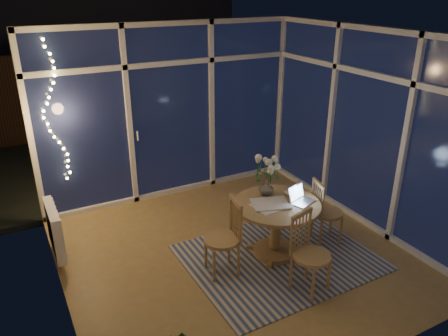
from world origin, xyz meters
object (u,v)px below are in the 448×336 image
Objects in this scene: chair_left at (222,238)px; chair_front at (312,254)px; chair_right at (328,211)px; flower_vase at (266,187)px; laptop at (304,194)px; dining_table at (276,229)px.

chair_front is at bearing 51.35° from chair_left.
chair_front reaches higher than chair_right.
chair_right is (1.49, -0.03, -0.03)m from chair_left.
chair_front is (0.69, -0.72, -0.01)m from chair_left.
chair_right is at bearing -22.42° from flower_vase.
chair_front reaches higher than laptop.
laptop is (1.03, -0.10, 0.34)m from chair_left.
chair_front is 0.79m from laptop.
chair_front is at bearing -93.63° from flower_vase.
chair_right is 3.06× the size of laptop.
dining_table is at bearing 99.57° from chair_left.
dining_table is 1.19× the size of chair_right.
dining_table is 4.89× the size of flower_vase.
chair_front is (-0.80, -0.69, 0.02)m from chair_right.
chair_right is 0.60m from laptop.
laptop is at bearing 91.99° from chair_left.
chair_left is 1.01× the size of chair_front.
chair_left is at bearing -178.03° from dining_table.
laptop reaches higher than chair_right.
chair_left is 4.38× the size of flower_vase.
flower_vase is at bearing 88.16° from dining_table.
chair_left is 0.87m from flower_vase.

